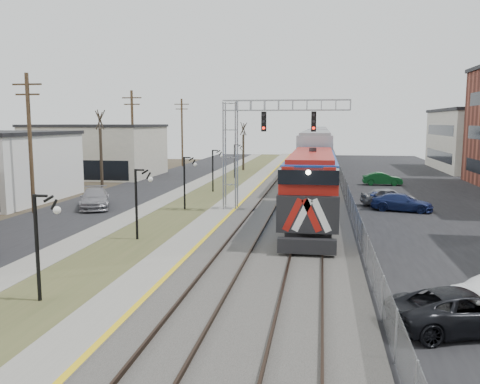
# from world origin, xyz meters

# --- Properties ---
(street_west) EXTENTS (7.00, 120.00, 0.04)m
(street_west) POSITION_xyz_m (-11.50, 35.00, 0.02)
(street_west) COLOR black
(street_west) RESTS_ON ground
(sidewalk) EXTENTS (2.00, 120.00, 0.08)m
(sidewalk) POSITION_xyz_m (-7.00, 35.00, 0.04)
(sidewalk) COLOR gray
(sidewalk) RESTS_ON ground
(grass_median) EXTENTS (4.00, 120.00, 0.06)m
(grass_median) POSITION_xyz_m (-4.00, 35.00, 0.03)
(grass_median) COLOR #454B28
(grass_median) RESTS_ON ground
(platform) EXTENTS (2.00, 120.00, 0.24)m
(platform) POSITION_xyz_m (-1.00, 35.00, 0.12)
(platform) COLOR gray
(platform) RESTS_ON ground
(ballast_bed) EXTENTS (8.00, 120.00, 0.20)m
(ballast_bed) POSITION_xyz_m (4.00, 35.00, 0.10)
(ballast_bed) COLOR #595651
(ballast_bed) RESTS_ON ground
(parking_lot) EXTENTS (16.00, 120.00, 0.04)m
(parking_lot) POSITION_xyz_m (16.00, 35.00, 0.02)
(parking_lot) COLOR black
(parking_lot) RESTS_ON ground
(platform_edge) EXTENTS (0.24, 120.00, 0.01)m
(platform_edge) POSITION_xyz_m (-0.12, 35.00, 0.24)
(platform_edge) COLOR gold
(platform_edge) RESTS_ON platform
(track_near) EXTENTS (1.58, 120.00, 0.15)m
(track_near) POSITION_xyz_m (2.00, 35.00, 0.28)
(track_near) COLOR #2D2119
(track_near) RESTS_ON ballast_bed
(track_far) EXTENTS (1.58, 120.00, 0.15)m
(track_far) POSITION_xyz_m (5.50, 35.00, 0.28)
(track_far) COLOR #2D2119
(track_far) RESTS_ON ballast_bed
(train) EXTENTS (3.00, 85.85, 5.33)m
(train) POSITION_xyz_m (5.50, 59.73, 2.92)
(train) COLOR #1340A0
(train) RESTS_ON ground
(signal_gantry) EXTENTS (9.00, 1.07, 8.15)m
(signal_gantry) POSITION_xyz_m (1.22, 27.99, 5.59)
(signal_gantry) COLOR gray
(signal_gantry) RESTS_ON ground
(lampposts) EXTENTS (0.14, 62.14, 4.00)m
(lampposts) POSITION_xyz_m (-4.00, 18.29, 2.00)
(lampposts) COLOR black
(lampposts) RESTS_ON ground
(utility_poles) EXTENTS (0.28, 80.28, 10.00)m
(utility_poles) POSITION_xyz_m (-14.50, 25.00, 5.00)
(utility_poles) COLOR #4C3823
(utility_poles) RESTS_ON ground
(fence) EXTENTS (0.04, 120.00, 1.60)m
(fence) POSITION_xyz_m (8.20, 35.00, 0.80)
(fence) COLOR gray
(fence) RESTS_ON ground
(bare_trees) EXTENTS (12.30, 42.30, 5.95)m
(bare_trees) POSITION_xyz_m (-12.66, 38.91, 2.70)
(bare_trees) COLOR #382D23
(bare_trees) RESTS_ON ground
(car_lot_c) EXTENTS (5.21, 3.49, 1.33)m
(car_lot_c) POSITION_xyz_m (10.67, 7.64, 0.66)
(car_lot_c) COLOR black
(car_lot_c) RESTS_ON ground
(car_lot_d) EXTENTS (4.72, 2.78, 1.28)m
(car_lot_d) POSITION_xyz_m (12.02, 29.95, 0.64)
(car_lot_d) COLOR navy
(car_lot_d) RESTS_ON ground
(car_lot_e) EXTENTS (4.47, 2.60, 1.43)m
(car_lot_e) POSITION_xyz_m (11.33, 32.26, 0.71)
(car_lot_e) COLOR gray
(car_lot_e) RESTS_ON ground
(car_lot_f) EXTENTS (4.04, 1.47, 1.33)m
(car_lot_f) POSITION_xyz_m (12.38, 45.76, 0.66)
(car_lot_f) COLOR #0E491E
(car_lot_f) RESTS_ON ground
(car_street_b) EXTENTS (3.94, 5.59, 1.50)m
(car_street_b) POSITION_xyz_m (-10.97, 27.57, 0.75)
(car_street_b) COLOR gray
(car_street_b) RESTS_ON ground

